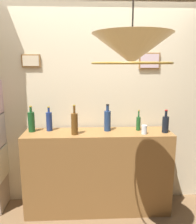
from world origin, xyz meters
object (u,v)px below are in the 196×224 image
Objects in this scene: liquor_bottle_mezcal at (107,120)px; liquor_bottle_rum at (165,124)px; pendant_lamp at (132,50)px; liquor_bottle_bourbon at (75,123)px; liquor_bottle_brandy at (31,121)px; liquor_bottle_amaro at (49,121)px; glass_tumbler_rocks at (144,130)px; liquor_bottle_vodka at (138,123)px.

liquor_bottle_mezcal is 0.67m from liquor_bottle_rum.
pendant_lamp is (-0.58, -0.83, 0.78)m from liquor_bottle_rum.
liquor_bottle_bourbon is 1.05m from liquor_bottle_rum.
liquor_bottle_bourbon is 1.26× the size of liquor_bottle_rum.
liquor_bottle_bourbon is at bearing -15.01° from liquor_bottle_brandy.
liquor_bottle_brandy reaches higher than liquor_bottle_rum.
liquor_bottle_bourbon is at bearing 120.26° from pendant_lamp.
liquor_bottle_mezcal is at bearing -3.15° from liquor_bottle_amaro.
liquor_bottle_rum is 2.64× the size of glass_tumbler_rocks.
liquor_bottle_brandy is 0.89m from liquor_bottle_mezcal.
liquor_bottle_vodka is at bearing -0.04° from liquor_bottle_mezcal.
liquor_bottle_mezcal is (0.69, -0.04, 0.01)m from liquor_bottle_amaro.
liquor_bottle_bourbon is 1.36× the size of liquor_bottle_vodka.
liquor_bottle_bourbon is 0.79m from glass_tumbler_rocks.
liquor_bottle_amaro is (0.20, 0.03, -0.01)m from liquor_bottle_brandy.
liquor_bottle_brandy reaches higher than liquor_bottle_amaro.
glass_tumbler_rocks is (-0.26, -0.05, -0.05)m from liquor_bottle_rum.
liquor_bottle_bourbon is 1.16× the size of liquor_bottle_amaro.
liquor_bottle_amaro is 1.37m from liquor_bottle_rum.
glass_tumbler_rocks is at bearing -20.54° from liquor_bottle_mezcal.
pendant_lamp is (0.09, -0.94, 0.75)m from liquor_bottle_mezcal.
liquor_bottle_bourbon is 0.77m from liquor_bottle_vodka.
pendant_lamp is at bearing -124.80° from liquor_bottle_rum.
pendant_lamp reaches higher than liquor_bottle_amaro.
glass_tumbler_rocks is at bearing -77.27° from liquor_bottle_vodka.
liquor_bottle_bourbon is at bearing -28.77° from liquor_bottle_amaro.
liquor_bottle_amaro is (-1.06, 0.04, 0.03)m from liquor_bottle_vodka.
glass_tumbler_rocks is (0.03, -0.15, -0.04)m from liquor_bottle_vodka.
liquor_bottle_vodka reaches higher than glass_tumbler_rocks.
liquor_bottle_mezcal is 3.14× the size of glass_tumbler_rocks.
liquor_bottle_vodka is 1.26m from pendant_lamp.
liquor_bottle_bourbon is 0.40m from liquor_bottle_mezcal.
liquor_bottle_brandy is at bearing 179.76° from liquor_bottle_vodka.
glass_tumbler_rocks is at bearing -1.48° from liquor_bottle_bourbon.
liquor_bottle_vodka is at bearing -0.24° from liquor_bottle_brandy.
liquor_bottle_mezcal is 0.54× the size of pendant_lamp.
pendant_lamp reaches higher than liquor_bottle_brandy.
pendant_lamp reaches higher than liquor_bottle_bourbon.
liquor_bottle_bourbon is 1.06× the size of liquor_bottle_mezcal.
liquor_bottle_rum is at bearing 55.20° from pendant_lamp.
liquor_bottle_mezcal reaches higher than liquor_bottle_brandy.
liquor_bottle_rum reaches higher than glass_tumbler_rocks.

